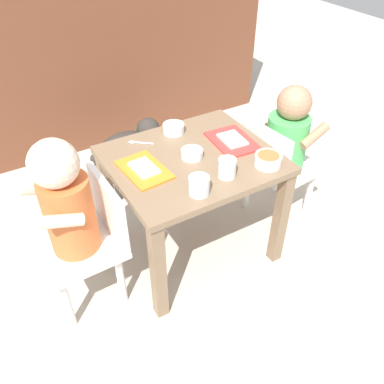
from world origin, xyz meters
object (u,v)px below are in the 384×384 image
(dining_table, at_px, (192,176))
(veggie_bowl_far, at_px, (268,160))
(food_tray_right, at_px, (232,141))
(water_cup_right, at_px, (199,187))
(dog, at_px, (126,150))
(seated_child_right, at_px, (285,141))
(seated_child_left, at_px, (72,210))
(veggie_bowl_near, at_px, (193,154))
(spoon_by_left_tray, at_px, (138,143))
(food_tray_left, at_px, (144,169))
(water_cup_left, at_px, (227,169))
(cereal_bowl_left_side, at_px, (174,128))

(dining_table, height_order, veggie_bowl_far, veggie_bowl_far)
(food_tray_right, bearing_deg, water_cup_right, -143.37)
(dining_table, height_order, dog, dining_table)
(seated_child_right, distance_m, food_tray_right, 0.28)
(seated_child_left, height_order, veggie_bowl_near, seated_child_left)
(seated_child_left, height_order, spoon_by_left_tray, seated_child_left)
(dining_table, relative_size, food_tray_left, 2.78)
(food_tray_right, height_order, veggie_bowl_far, veggie_bowl_far)
(food_tray_right, relative_size, veggie_bowl_near, 2.69)
(water_cup_right, relative_size, spoon_by_left_tray, 0.80)
(seated_child_left, relative_size, food_tray_left, 3.23)
(water_cup_left, height_order, water_cup_right, water_cup_left)
(spoon_by_left_tray, bearing_deg, veggie_bowl_near, -55.57)
(seated_child_left, bearing_deg, veggie_bowl_near, 0.78)
(veggie_bowl_near, bearing_deg, dog, 95.56)
(cereal_bowl_left_side, bearing_deg, veggie_bowl_far, -63.95)
(seated_child_right, bearing_deg, food_tray_left, 179.54)
(water_cup_right, xyz_separation_m, veggie_bowl_far, (0.29, 0.01, -0.00))
(seated_child_right, distance_m, dog, 0.77)
(dog, relative_size, spoon_by_left_tray, 4.89)
(seated_child_left, xyz_separation_m, dog, (0.40, 0.56, -0.22))
(seated_child_right, relative_size, food_tray_left, 2.95)
(veggie_bowl_far, bearing_deg, seated_child_right, 36.06)
(water_cup_left, relative_size, spoon_by_left_tray, 0.79)
(dog, bearing_deg, water_cup_left, -82.30)
(food_tray_left, xyz_separation_m, water_cup_right, (0.10, -0.20, 0.02))
(seated_child_left, relative_size, dog, 1.65)
(seated_child_left, bearing_deg, dog, 54.19)
(seated_child_left, relative_size, cereal_bowl_left_side, 8.12)
(dining_table, distance_m, cereal_bowl_left_side, 0.22)
(dining_table, xyz_separation_m, veggie_bowl_near, (0.00, -0.00, 0.10))
(food_tray_left, distance_m, veggie_bowl_far, 0.43)
(food_tray_right, distance_m, spoon_by_left_tray, 0.36)
(food_tray_left, height_order, water_cup_right, water_cup_right)
(food_tray_left, height_order, cereal_bowl_left_side, cereal_bowl_left_side)
(veggie_bowl_near, bearing_deg, food_tray_left, 175.05)
(cereal_bowl_left_side, bearing_deg, dining_table, -97.86)
(dining_table, xyz_separation_m, water_cup_left, (0.04, -0.16, 0.11))
(veggie_bowl_far, bearing_deg, cereal_bowl_left_side, 116.05)
(food_tray_right, relative_size, water_cup_left, 3.19)
(water_cup_right, height_order, veggie_bowl_far, water_cup_right)
(food_tray_right, bearing_deg, spoon_by_left_tray, 151.11)
(water_cup_right, relative_size, cereal_bowl_left_side, 0.81)
(seated_child_right, distance_m, spoon_by_left_tray, 0.62)
(dog, height_order, food_tray_right, food_tray_right)
(dining_table, bearing_deg, veggie_bowl_far, -40.98)
(food_tray_left, bearing_deg, cereal_bowl_left_side, 39.83)
(water_cup_left, height_order, spoon_by_left_tray, water_cup_left)
(dog, height_order, water_cup_right, water_cup_right)
(seated_child_right, xyz_separation_m, dog, (-0.51, 0.54, -0.18))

